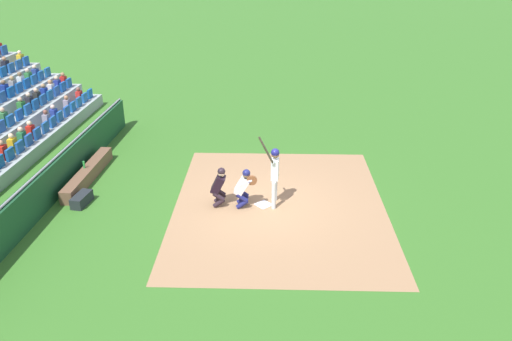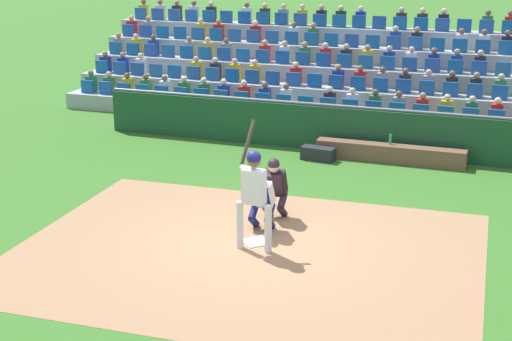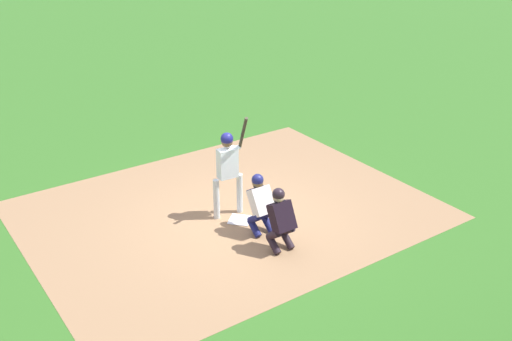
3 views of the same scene
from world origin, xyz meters
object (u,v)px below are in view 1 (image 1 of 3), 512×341
object	(u,v)px
home_plate_marker	(263,205)
home_plate_umpire	(219,185)
water_bottle_on_bench	(84,165)
batter_at_plate	(275,170)
equipment_duffel_bag	(82,199)
dugout_bench	(88,174)
catcher_crouching	(244,186)

from	to	relation	value
home_plate_marker	home_plate_umpire	world-z (taller)	home_plate_umpire
home_plate_umpire	water_bottle_on_bench	xyz separation A→B (m)	(-1.43, -4.81, -0.13)
home_plate_marker	water_bottle_on_bench	world-z (taller)	water_bottle_on_bench
batter_at_plate	equipment_duffel_bag	bearing A→B (deg)	-85.70
water_bottle_on_bench	dugout_bench	bearing A→B (deg)	104.26
batter_at_plate	water_bottle_on_bench	distance (m)	6.63
home_plate_umpire	water_bottle_on_bench	size ratio (longest dim) A/B	5.12
dugout_bench	home_plate_marker	bearing A→B (deg)	77.35
home_plate_umpire	dugout_bench	world-z (taller)	home_plate_umpire
catcher_crouching	home_plate_marker	bearing A→B (deg)	101.63
catcher_crouching	dugout_bench	xyz separation A→B (m)	(-1.49, -5.48, -0.48)
batter_at_plate	home_plate_umpire	world-z (taller)	batter_at_plate
batter_at_plate	water_bottle_on_bench	world-z (taller)	batter_at_plate
home_plate_marker	home_plate_umpire	xyz separation A→B (m)	(0.09, -1.35, 0.68)
batter_at_plate	home_plate_umpire	bearing A→B (deg)	-84.33
water_bottle_on_bench	equipment_duffel_bag	world-z (taller)	water_bottle_on_bench
home_plate_marker	batter_at_plate	distance (m)	1.20
equipment_duffel_bag	batter_at_plate	bearing A→B (deg)	100.88
home_plate_marker	catcher_crouching	bearing A→B (deg)	-78.37
catcher_crouching	equipment_duffel_bag	xyz separation A→B (m)	(0.25, -5.02, -0.54)
home_plate_umpire	batter_at_plate	bearing A→B (deg)	95.67
home_plate_marker	dugout_bench	xyz separation A→B (m)	(-1.36, -6.07, 0.20)
batter_at_plate	catcher_crouching	size ratio (longest dim) A/B	1.83
home_plate_marker	equipment_duffel_bag	xyz separation A→B (m)	(0.38, -5.61, 0.15)
catcher_crouching	home_plate_umpire	size ratio (longest dim) A/B	0.98
home_plate_marker	dugout_bench	distance (m)	6.23
home_plate_marker	catcher_crouching	size ratio (longest dim) A/B	0.35
home_plate_marker	batter_at_plate	world-z (taller)	batter_at_plate
home_plate_marker	water_bottle_on_bench	size ratio (longest dim) A/B	1.76
batter_at_plate	equipment_duffel_bag	xyz separation A→B (m)	(0.45, -5.94, -1.00)
dugout_bench	water_bottle_on_bench	bearing A→B (deg)	-75.74
home_plate_umpire	dugout_bench	xyz separation A→B (m)	(-1.46, -4.73, -0.48)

